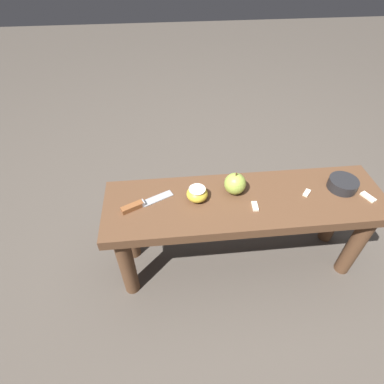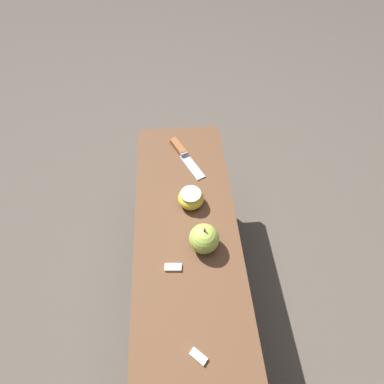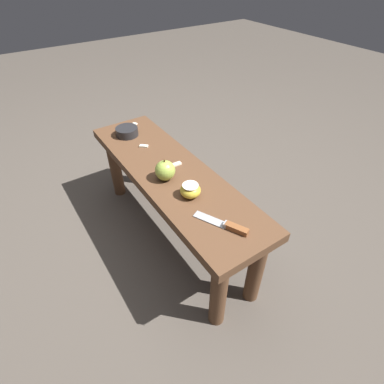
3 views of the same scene
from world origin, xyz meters
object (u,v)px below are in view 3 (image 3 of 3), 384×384
(wooden_bench, at_px, (171,186))
(apple_cut, at_px, (190,190))
(knife, at_px, (229,226))
(apple_whole, at_px, (165,170))
(bowl, at_px, (127,131))

(wooden_bench, bearing_deg, apple_cut, 173.89)
(wooden_bench, distance_m, apple_cut, 0.21)
(apple_cut, bearing_deg, wooden_bench, -6.11)
(apple_cut, bearing_deg, knife, -175.99)
(apple_whole, distance_m, apple_cut, 0.15)
(knife, xyz_separation_m, apple_whole, (0.36, 0.04, 0.03))
(wooden_bench, relative_size, apple_whole, 11.42)
(knife, relative_size, bowl, 1.76)
(knife, bearing_deg, wooden_bench, -26.44)
(wooden_bench, xyz_separation_m, apple_cut, (-0.18, 0.02, 0.11))
(bowl, bearing_deg, wooden_bench, -176.43)
(wooden_bench, bearing_deg, bowl, 3.57)
(apple_cut, bearing_deg, apple_whole, 9.79)
(apple_cut, bearing_deg, bowl, 0.43)
(bowl, bearing_deg, knife, -178.60)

